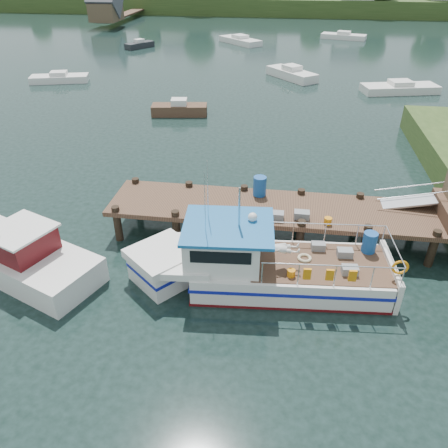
# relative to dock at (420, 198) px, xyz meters

# --- Properties ---
(ground_plane) EXTENTS (160.00, 160.00, 0.00)m
(ground_plane) POSITION_rel_dock_xyz_m (-6.51, -0.01, -2.24)
(ground_plane) COLOR black
(far_shore) EXTENTS (140.00, 42.55, 9.22)m
(far_shore) POSITION_rel_dock_xyz_m (-6.50, 82.36, -0.14)
(far_shore) COLOR #33481D
(far_shore) RESTS_ON ground
(dock) EXTENTS (16.60, 3.00, 4.78)m
(dock) POSITION_rel_dock_xyz_m (0.00, 0.00, 0.00)
(dock) COLOR #4B3324
(dock) RESTS_ON ground
(lobster_boat) EXTENTS (9.89, 3.50, 4.69)m
(lobster_boat) POSITION_rel_dock_xyz_m (-6.06, -3.37, -1.39)
(lobster_boat) COLOR silver
(lobster_boat) RESTS_ON ground
(work_boat) EXTENTS (7.89, 4.82, 4.24)m
(work_boat) POSITION_rel_dock_xyz_m (-15.34, -3.69, -1.57)
(work_boat) COLOR silver
(work_boat) RESTS_ON ground
(moored_rowboat) EXTENTS (4.22, 1.96, 1.18)m
(moored_rowboat) POSITION_rel_dock_xyz_m (-13.30, 15.29, -1.80)
(moored_rowboat) COLOR #4B3324
(moored_rowboat) RESTS_ON ground
(moored_far) EXTENTS (6.31, 3.56, 1.02)m
(moored_far) POSITION_rel_dock_xyz_m (1.61, 50.72, -1.86)
(moored_far) COLOR silver
(moored_far) RESTS_ON ground
(moored_a) EXTENTS (5.46, 3.13, 0.95)m
(moored_a) POSITION_rel_dock_xyz_m (-26.55, 23.05, -1.89)
(moored_a) COLOR silver
(moored_a) RESTS_ON ground
(moored_b) EXTENTS (5.07, 5.44, 1.23)m
(moored_b) POSITION_rel_dock_xyz_m (-5.21, 27.51, -1.79)
(moored_b) COLOR silver
(moored_b) RESTS_ON ground
(moored_c) EXTENTS (6.74, 3.64, 1.01)m
(moored_c) POSITION_rel_dock_xyz_m (4.09, 23.93, -1.87)
(moored_c) COLOR silver
(moored_c) RESTS_ON ground
(moored_d) EXTENTS (6.13, 6.09, 1.10)m
(moored_d) POSITION_rel_dock_xyz_m (-12.15, 45.09, -1.83)
(moored_d) COLOR silver
(moored_d) RESTS_ON ground
(moored_e) EXTENTS (3.20, 3.88, 1.05)m
(moored_e) POSITION_rel_dock_xyz_m (-24.32, 40.32, -1.85)
(moored_e) COLOR black
(moored_e) RESTS_ON ground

